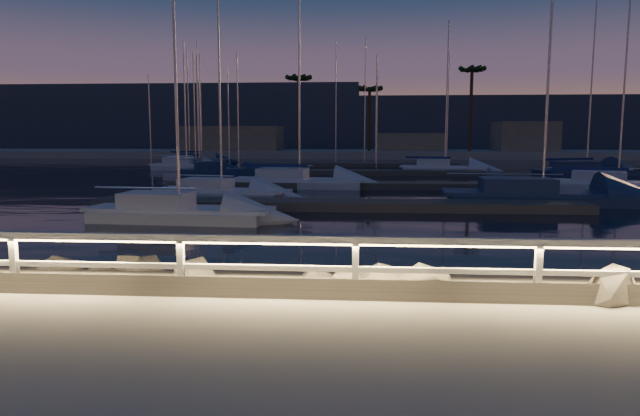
# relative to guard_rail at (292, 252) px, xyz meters

# --- Properties ---
(ground) EXTENTS (400.00, 400.00, 0.00)m
(ground) POSITION_rel_guard_rail_xyz_m (0.07, 0.00, -0.77)
(ground) COLOR gray
(ground) RESTS_ON ground
(harbor_water) EXTENTS (400.00, 440.00, 0.60)m
(harbor_water) POSITION_rel_guard_rail_xyz_m (0.07, 31.22, -1.74)
(harbor_water) COLOR black
(harbor_water) RESTS_ON ground
(guard_rail) EXTENTS (44.11, 0.12, 1.06)m
(guard_rail) POSITION_rel_guard_rail_xyz_m (0.00, 0.00, 0.00)
(guard_rail) COLOR silver
(guard_rail) RESTS_ON ground
(riprap) EXTENTS (25.62, 3.06, 1.43)m
(riprap) POSITION_rel_guard_rail_xyz_m (3.78, 1.52, -1.00)
(riprap) COLOR #605A52
(riprap) RESTS_ON ground
(floating_docks) EXTENTS (22.00, 36.00, 0.40)m
(floating_docks) POSITION_rel_guard_rail_xyz_m (0.07, 32.50, -1.17)
(floating_docks) COLOR #5D564D
(floating_docks) RESTS_ON ground
(far_shore) EXTENTS (160.00, 14.00, 5.20)m
(far_shore) POSITION_rel_guard_rail_xyz_m (-0.06, 74.05, -0.48)
(far_shore) COLOR gray
(far_shore) RESTS_ON ground
(palm_left) EXTENTS (3.00, 3.00, 11.20)m
(palm_left) POSITION_rel_guard_rail_xyz_m (-7.93, 72.00, 9.36)
(palm_left) COLOR #463220
(palm_left) RESTS_ON ground
(palm_center) EXTENTS (3.00, 3.00, 9.70)m
(palm_center) POSITION_rel_guard_rail_xyz_m (2.07, 73.00, 8.01)
(palm_center) COLOR #463220
(palm_center) RESTS_ON ground
(palm_right) EXTENTS (3.00, 3.00, 12.20)m
(palm_right) POSITION_rel_guard_rail_xyz_m (16.07, 72.00, 10.26)
(palm_right) COLOR #463220
(palm_right) RESTS_ON ground
(distant_hills) EXTENTS (230.00, 37.50, 18.00)m
(distant_hills) POSITION_rel_guard_rail_xyz_m (-22.06, 133.69, 3.96)
(distant_hills) COLOR #313B4C
(distant_hills) RESTS_ON ground
(sailboat_b) EXTENTS (7.34, 2.69, 12.26)m
(sailboat_b) POSITION_rel_guard_rail_xyz_m (-6.07, 12.01, -0.96)
(sailboat_b) COLOR silver
(sailboat_b) RESTS_ON ground
(sailboat_c) EXTENTS (7.43, 3.60, 12.15)m
(sailboat_c) POSITION_rel_guard_rail_xyz_m (-6.37, 19.90, -0.98)
(sailboat_c) COLOR silver
(sailboat_c) RESTS_ON ground
(sailboat_d) EXTENTS (9.61, 3.43, 15.96)m
(sailboat_d) POSITION_rel_guard_rail_xyz_m (9.62, 18.78, -0.92)
(sailboat_d) COLOR navy
(sailboat_d) RESTS_ON ground
(sailboat_e) EXTENTS (7.31, 4.12, 12.09)m
(sailboat_e) POSITION_rel_guard_rail_xyz_m (-10.45, 36.15, -0.94)
(sailboat_e) COLOR navy
(sailboat_e) RESTS_ON ground
(sailboat_g) EXTENTS (8.74, 3.38, 14.48)m
(sailboat_g) POSITION_rel_guard_rail_xyz_m (-3.02, 26.35, -0.93)
(sailboat_g) COLOR silver
(sailboat_g) RESTS_ON ground
(sailboat_h) EXTENTS (8.54, 5.16, 14.01)m
(sailboat_h) POSITION_rel_guard_rail_xyz_m (16.29, 26.09, -0.96)
(sailboat_h) COLOR silver
(sailboat_h) RESTS_ON ground
(sailboat_i) EXTENTS (7.25, 3.42, 11.98)m
(sailboat_i) POSITION_rel_guard_rail_xyz_m (-15.56, 43.35, -0.94)
(sailboat_i) COLOR silver
(sailboat_i) RESTS_ON ground
(sailboat_k) EXTENTS (8.06, 3.78, 13.20)m
(sailboat_k) POSITION_rel_guard_rail_xyz_m (8.28, 42.16, -0.96)
(sailboat_k) COLOR silver
(sailboat_k) RESTS_ON ground
(sailboat_l) EXTENTS (9.36, 5.85, 15.40)m
(sailboat_l) POSITION_rel_guard_rail_xyz_m (19.03, 38.11, -0.93)
(sailboat_l) COLOR navy
(sailboat_l) RESTS_ON ground
(sailboat_m) EXTENTS (7.33, 3.64, 12.10)m
(sailboat_m) POSITION_rel_guard_rail_xyz_m (-17.79, 54.96, -0.94)
(sailboat_m) COLOR navy
(sailboat_m) RESTS_ON ground
(sailboat_n) EXTENTS (6.69, 2.69, 11.09)m
(sailboat_n) POSITION_rel_guard_rail_xyz_m (-15.06, 44.66, -0.98)
(sailboat_n) COLOR navy
(sailboat_n) RESTS_ON ground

